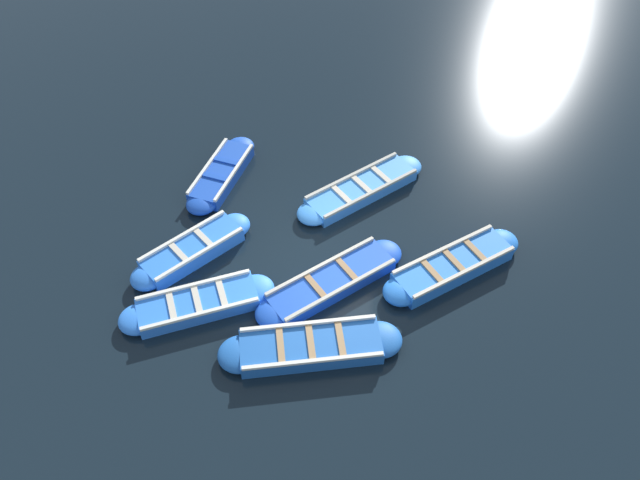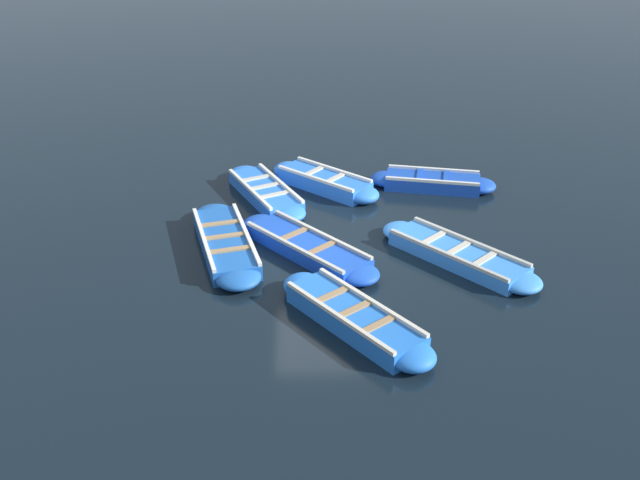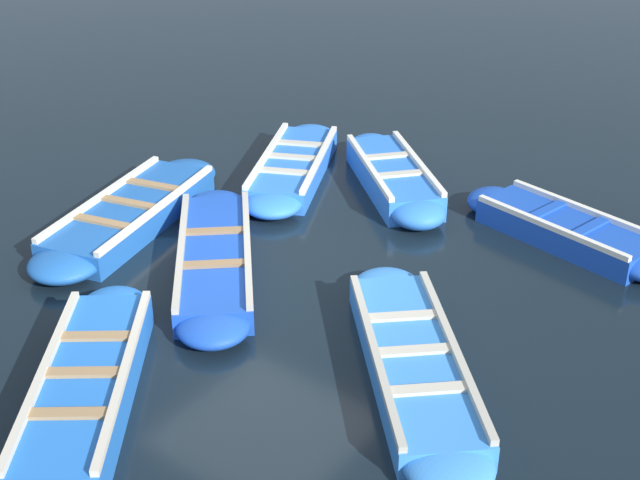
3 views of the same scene
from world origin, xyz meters
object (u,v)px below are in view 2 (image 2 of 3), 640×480
(boat_end_of_row, at_px, (458,255))
(boat_outer_right, at_px, (226,243))
(boat_broadside, at_px, (354,318))
(boat_mid_row, at_px, (432,182))
(boat_drifting, at_px, (325,182))
(boat_stern_in, at_px, (265,192))
(boat_alongside, at_px, (308,247))

(boat_end_of_row, xyz_separation_m, boat_outer_right, (4.89, -0.60, 0.01))
(boat_broadside, xyz_separation_m, boat_mid_row, (-2.37, -6.06, -0.02))
(boat_end_of_row, distance_m, boat_mid_row, 3.73)
(boat_end_of_row, bearing_deg, boat_drifting, -54.53)
(boat_stern_in, xyz_separation_m, boat_broadside, (-1.83, 5.56, 0.03))
(boat_end_of_row, relative_size, boat_drifting, 1.16)
(boat_mid_row, bearing_deg, boat_drifting, -0.62)
(boat_end_of_row, relative_size, boat_alongside, 0.99)
(boat_broadside, distance_m, boat_drifting, 6.10)
(boat_end_of_row, height_order, boat_mid_row, boat_mid_row)
(boat_stern_in, relative_size, boat_alongside, 1.02)
(boat_stern_in, relative_size, boat_drifting, 1.19)
(boat_mid_row, bearing_deg, boat_outer_right, 32.29)
(boat_stern_in, distance_m, boat_drifting, 1.56)
(boat_alongside, height_order, boat_mid_row, boat_mid_row)
(boat_broadside, bearing_deg, boat_alongside, -73.23)
(boat_end_of_row, xyz_separation_m, boat_stern_in, (4.15, -3.22, 0.00))
(boat_stern_in, distance_m, boat_outer_right, 2.73)
(boat_end_of_row, bearing_deg, boat_stern_in, -37.87)
(boat_stern_in, bearing_deg, boat_outer_right, 74.09)
(boat_stern_in, distance_m, boat_alongside, 3.01)
(boat_end_of_row, height_order, boat_alongside, boat_alongside)
(boat_outer_right, bearing_deg, boat_stern_in, -105.91)
(boat_broadside, height_order, boat_alongside, boat_broadside)
(boat_alongside, bearing_deg, boat_end_of_row, 172.86)
(boat_end_of_row, height_order, boat_stern_in, boat_stern_in)
(boat_outer_right, distance_m, boat_mid_row, 5.85)
(boat_stern_in, xyz_separation_m, boat_alongside, (-1.01, 2.83, -0.00))
(boat_stern_in, bearing_deg, boat_drifting, -160.08)
(boat_outer_right, bearing_deg, boat_alongside, 173.25)
(boat_drifting, distance_m, boat_mid_row, 2.73)
(boat_stern_in, bearing_deg, boat_mid_row, -173.17)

